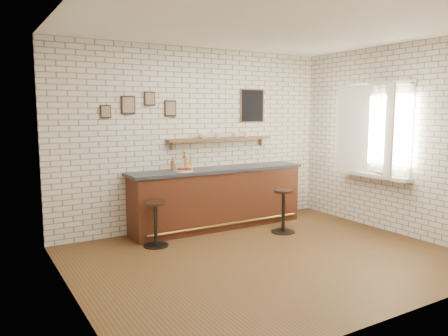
# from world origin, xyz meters

# --- Properties ---
(ground) EXTENTS (5.00, 5.00, 0.00)m
(ground) POSITION_xyz_m (0.00, 0.00, 0.00)
(ground) COLOR brown
(ground) RESTS_ON ground
(bar_counter) EXTENTS (3.10, 0.65, 1.01)m
(bar_counter) POSITION_xyz_m (0.22, 1.70, 0.51)
(bar_counter) COLOR #4E2314
(bar_counter) RESTS_ON ground
(sandwich_plate) EXTENTS (0.28, 0.28, 0.01)m
(sandwich_plate) POSITION_xyz_m (-0.43, 1.63, 1.02)
(sandwich_plate) COLOR white
(sandwich_plate) RESTS_ON bar_counter
(ciabatta_sandwich) EXTENTS (0.23, 0.16, 0.07)m
(ciabatta_sandwich) POSITION_xyz_m (-0.42, 1.63, 1.06)
(ciabatta_sandwich) COLOR tan
(ciabatta_sandwich) RESTS_ON sandwich_plate
(potato_chips) EXTENTS (0.26, 0.19, 0.00)m
(potato_chips) POSITION_xyz_m (-0.46, 1.62, 1.02)
(potato_chips) COLOR gold
(potato_chips) RESTS_ON sandwich_plate
(bitters_bottle_brown) EXTENTS (0.06, 0.06, 0.21)m
(bitters_bottle_brown) POSITION_xyz_m (-0.54, 1.83, 1.09)
(bitters_bottle_brown) COLOR brown
(bitters_bottle_brown) RESTS_ON bar_counter
(bitters_bottle_white) EXTENTS (0.06, 0.06, 0.23)m
(bitters_bottle_white) POSITION_xyz_m (-0.33, 1.83, 1.10)
(bitters_bottle_white) COLOR silver
(bitters_bottle_white) RESTS_ON bar_counter
(bitters_bottle_amber) EXTENTS (0.07, 0.07, 0.28)m
(bitters_bottle_amber) POSITION_xyz_m (-0.33, 1.83, 1.13)
(bitters_bottle_amber) COLOR #8B5316
(bitters_bottle_amber) RESTS_ON bar_counter
(condiment_bottle_yellow) EXTENTS (0.06, 0.06, 0.19)m
(condiment_bottle_yellow) POSITION_xyz_m (-0.21, 1.83, 1.09)
(condiment_bottle_yellow) COLOR gold
(condiment_bottle_yellow) RESTS_ON bar_counter
(bar_stool_left) EXTENTS (0.36, 0.36, 0.66)m
(bar_stool_left) POSITION_xyz_m (-1.09, 1.25, 0.35)
(bar_stool_left) COLOR black
(bar_stool_left) RESTS_ON ground
(bar_stool_right) EXTENTS (0.39, 0.39, 0.70)m
(bar_stool_right) POSITION_xyz_m (0.97, 0.87, 0.37)
(bar_stool_right) COLOR black
(bar_stool_right) RESTS_ON ground
(wall_shelf) EXTENTS (2.00, 0.18, 0.18)m
(wall_shelf) POSITION_xyz_m (0.40, 1.90, 1.48)
(wall_shelf) COLOR brown
(wall_shelf) RESTS_ON ground
(shelf_cup_a) EXTENTS (0.19, 0.19, 0.11)m
(shelf_cup_a) POSITION_xyz_m (0.04, 1.90, 1.55)
(shelf_cup_a) COLOR white
(shelf_cup_a) RESTS_ON wall_shelf
(shelf_cup_b) EXTENTS (0.15, 0.15, 0.10)m
(shelf_cup_b) POSITION_xyz_m (0.34, 1.90, 1.55)
(shelf_cup_b) COLOR white
(shelf_cup_b) RESTS_ON wall_shelf
(shelf_cup_c) EXTENTS (0.13, 0.13, 0.09)m
(shelf_cup_c) POSITION_xyz_m (0.71, 1.90, 1.55)
(shelf_cup_c) COLOR white
(shelf_cup_c) RESTS_ON wall_shelf
(shelf_cup_d) EXTENTS (0.12, 0.12, 0.10)m
(shelf_cup_d) POSITION_xyz_m (0.92, 1.90, 1.55)
(shelf_cup_d) COLOR white
(shelf_cup_d) RESTS_ON wall_shelf
(back_wall_decor) EXTENTS (2.96, 0.02, 0.56)m
(back_wall_decor) POSITION_xyz_m (0.23, 1.98, 2.05)
(back_wall_decor) COLOR black
(back_wall_decor) RESTS_ON ground
(window_sill) EXTENTS (0.20, 1.35, 0.06)m
(window_sill) POSITION_xyz_m (2.40, 0.30, 0.90)
(window_sill) COLOR white
(window_sill) RESTS_ON ground
(casement_window) EXTENTS (0.40, 1.30, 1.56)m
(casement_window) POSITION_xyz_m (2.36, 0.30, 1.65)
(casement_window) COLOR white
(casement_window) RESTS_ON ground
(book_lower) EXTENTS (0.19, 0.24, 0.02)m
(book_lower) POSITION_xyz_m (2.38, 0.14, 0.94)
(book_lower) COLOR tan
(book_lower) RESTS_ON window_sill
(book_upper) EXTENTS (0.16, 0.21, 0.02)m
(book_upper) POSITION_xyz_m (2.38, 0.16, 0.96)
(book_upper) COLOR tan
(book_upper) RESTS_ON book_lower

